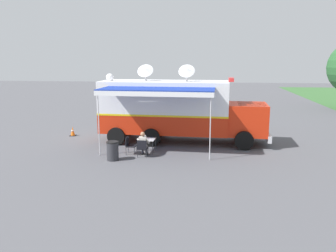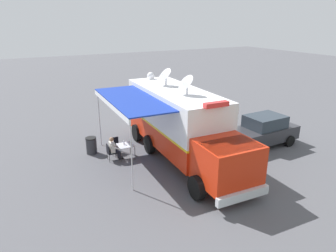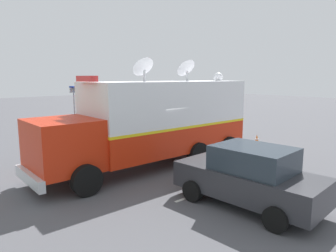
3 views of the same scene
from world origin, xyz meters
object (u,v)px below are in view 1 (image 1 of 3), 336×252
(water_bottle, at_px, (145,137))
(folding_table, at_px, (147,140))
(folding_chair_at_table, at_px, (142,147))
(seated_responder, at_px, (143,143))
(traffic_cone, at_px, (73,131))
(trash_bin, at_px, (113,151))
(folding_chair_beside_table, at_px, (129,144))
(car_behind_truck, at_px, (193,114))
(command_truck, at_px, (177,109))

(water_bottle, bearing_deg, folding_table, 122.75)
(folding_table, xyz_separation_m, folding_chair_at_table, (0.80, -0.09, -0.16))
(seated_responder, relative_size, traffic_cone, 2.16)
(trash_bin, relative_size, traffic_cone, 1.57)
(folding_chair_beside_table, xyz_separation_m, car_behind_truck, (-7.80, 2.91, 0.37))
(seated_responder, height_order, traffic_cone, seated_responder)
(folding_table, height_order, seated_responder, seated_responder)
(command_truck, distance_m, water_bottle, 3.13)
(water_bottle, height_order, trash_bin, water_bottle)
(folding_chair_at_table, height_order, car_behind_truck, car_behind_truck)
(car_behind_truck, bearing_deg, folding_chair_beside_table, -20.47)
(folding_chair_at_table, height_order, trash_bin, trash_bin)
(water_bottle, height_order, folding_chair_beside_table, water_bottle)
(water_bottle, bearing_deg, traffic_cone, -123.33)
(folding_table, height_order, trash_bin, trash_bin)
(folding_table, relative_size, folding_chair_at_table, 0.96)
(folding_table, relative_size, car_behind_truck, 0.20)
(folding_table, distance_m, seated_responder, 0.62)
(command_truck, height_order, car_behind_truck, command_truck)
(traffic_cone, distance_m, car_behind_truck, 8.45)
(command_truck, distance_m, car_behind_truck, 5.15)
(folding_chair_beside_table, relative_size, trash_bin, 0.96)
(folding_chair_at_table, relative_size, traffic_cone, 1.50)
(folding_chair_beside_table, bearing_deg, water_bottle, 107.96)
(command_truck, height_order, trash_bin, command_truck)
(folding_table, distance_m, water_bottle, 0.19)
(traffic_cone, bearing_deg, water_bottle, 56.67)
(command_truck, xyz_separation_m, water_bottle, (2.57, -1.41, -1.11))
(folding_chair_at_table, height_order, seated_responder, seated_responder)
(water_bottle, relative_size, folding_chair_at_table, 0.26)
(water_bottle, distance_m, traffic_cone, 6.27)
(command_truck, height_order, water_bottle, command_truck)
(command_truck, height_order, folding_table, command_truck)
(command_truck, height_order, folding_chair_beside_table, command_truck)
(command_truck, xyz_separation_m, folding_chair_beside_table, (2.82, -2.18, -1.43))
(folding_chair_at_table, xyz_separation_m, folding_chair_beside_table, (-0.50, -0.76, 0.00))
(traffic_cone, bearing_deg, folding_chair_at_table, 51.22)
(command_truck, xyz_separation_m, trash_bin, (3.95, -2.74, -1.49))
(folding_chair_beside_table, bearing_deg, seated_responder, 67.95)
(command_truck, height_order, traffic_cone, command_truck)
(seated_responder, distance_m, car_behind_truck, 8.39)
(traffic_cone, bearing_deg, folding_table, 57.43)
(folding_chair_beside_table, relative_size, traffic_cone, 1.50)
(car_behind_truck, bearing_deg, traffic_cone, -60.76)
(command_truck, bearing_deg, seated_responder, -24.37)
(trash_bin, xyz_separation_m, car_behind_truck, (-8.93, 3.46, 0.42))
(trash_bin, distance_m, car_behind_truck, 9.59)
(folding_chair_at_table, xyz_separation_m, traffic_cone, (-4.18, -5.21, -0.23))
(folding_table, height_order, folding_chair_at_table, folding_chair_at_table)
(trash_bin, bearing_deg, folding_chair_at_table, 115.70)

